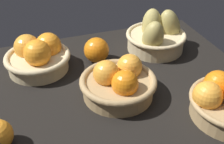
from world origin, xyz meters
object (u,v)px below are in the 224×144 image
Objects in this scene: basket_center at (119,82)px; loose_orange_front_gap at (96,50)px; basket_near_left_pears at (157,36)px; basket_near_right at (38,56)px.

loose_orange_front_gap is (0.69, -19.32, -0.10)cm from basket_center.
basket_center is at bearing 43.55° from basket_near_left_pears.
basket_near_right is at bearing -0.97° from basket_near_left_pears.
basket_center is at bearing 92.04° from loose_orange_front_gap.
basket_near_right is 0.96× the size of basket_center.
basket_near_left_pears is at bearing 179.03° from basket_near_right.
basket_near_right is 2.48× the size of loose_orange_front_gap.
basket_near_right reaches higher than basket_center.
basket_near_right is at bearing -47.59° from basket_center.
basket_near_right is 0.93× the size of basket_near_left_pears.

